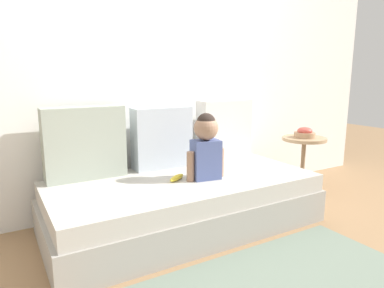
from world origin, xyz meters
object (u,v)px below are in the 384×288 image
couch (184,203)px  fruit_bowl (305,133)px  throw_pillow_right (224,130)px  side_table (304,149)px  toddler (206,145)px  banana (177,178)px  throw_pillow_center (162,138)px  throw_pillow_left (85,143)px

couch → fruit_bowl: (1.42, 0.16, 0.38)m
throw_pillow_right → side_table: size_ratio=1.00×
toddler → banana: (-0.20, 0.07, -0.23)m
toddler → fruit_bowl: bearing=10.6°
throw_pillow_center → fruit_bowl: throw_pillow_center is taller
couch → throw_pillow_left: size_ratio=3.48×
banana → fruit_bowl: size_ratio=0.85×
couch → throw_pillow_right: throw_pillow_right is taller
toddler → fruit_bowl: toddler is taller
toddler → couch: bearing=148.8°
side_table → fruit_bowl: fruit_bowl is taller
throw_pillow_right → toddler: throw_pillow_right is taller
couch → throw_pillow_center: (0.00, 0.37, 0.44)m
banana → side_table: bearing=6.7°
toddler → banana: 0.32m
throw_pillow_right → toddler: size_ratio=1.09×
couch → throw_pillow_left: bearing=149.3°
throw_pillow_left → couch: bearing=-30.7°
banana → throw_pillow_right: bearing=29.2°
throw_pillow_right → fruit_bowl: (0.80, -0.21, -0.07)m
fruit_bowl → throw_pillow_right: bearing=165.6°
throw_pillow_center → throw_pillow_right: 0.61m
couch → throw_pillow_right: bearing=30.7°
throw_pillow_right → side_table: throw_pillow_right is taller
banana → toddler: bearing=-17.7°
throw_pillow_left → side_table: bearing=-5.8°
couch → throw_pillow_center: size_ratio=4.04×
toddler → side_table: toddler is taller
throw_pillow_right → banana: throw_pillow_right is taller
throw_pillow_center → side_table: (1.42, -0.21, -0.21)m
side_table → throw_pillow_left: bearing=174.2°
toddler → side_table: bearing=10.6°
couch → side_table: 1.45m
throw_pillow_center → toddler: (0.14, -0.45, 0.01)m
throw_pillow_left → fruit_bowl: size_ratio=2.85×
side_table → fruit_bowl: 0.16m
fruit_bowl → toddler: bearing=-169.4°
throw_pillow_center → throw_pillow_right: bearing=0.0°
couch → side_table: size_ratio=3.78×
throw_pillow_right → fruit_bowl: 0.83m
banana → side_table: 1.50m
throw_pillow_left → side_table: throw_pillow_left is taller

